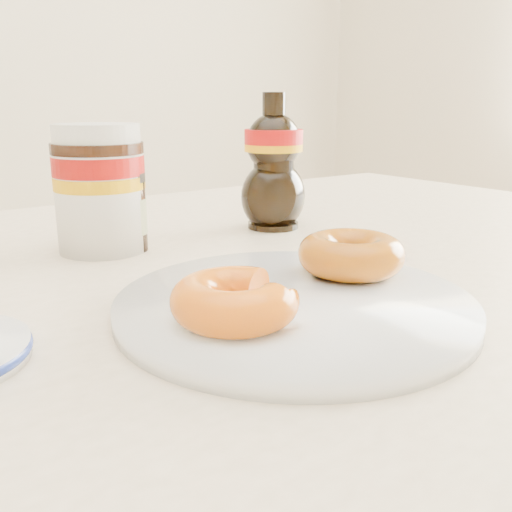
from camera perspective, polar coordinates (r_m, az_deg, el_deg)
dining_table at (r=0.58m, az=-4.55°, el=-9.42°), size 1.40×0.90×0.75m
plate at (r=0.44m, az=3.86°, el=-4.88°), size 0.27×0.27×0.01m
donut_bitten at (r=0.38m, az=-2.14°, el=-4.41°), size 0.12×0.12×0.03m
donut_whole at (r=0.50m, az=9.50°, el=0.19°), size 0.12×0.12×0.03m
nutella_jar at (r=0.63m, az=-15.35°, el=7.01°), size 0.10×0.10×0.14m
syrup_bottle at (r=0.72m, az=1.76°, el=9.39°), size 0.09×0.07×0.17m
dark_jar at (r=0.63m, az=-13.24°, el=4.20°), size 0.05×0.05×0.08m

